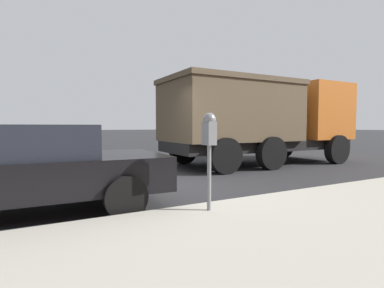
# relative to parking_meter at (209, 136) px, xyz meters

# --- Properties ---
(ground_plane) EXTENTS (220.00, 220.00, 0.00)m
(ground_plane) POSITION_rel_parking_meter_xyz_m (2.61, -0.03, -1.22)
(ground_plane) COLOR #2B2B2D
(parking_meter) EXTENTS (0.21, 0.19, 1.43)m
(parking_meter) POSITION_rel_parking_meter_xyz_m (0.00, 0.00, 0.00)
(parking_meter) COLOR gray
(parking_meter) RESTS_ON sidewalk
(car_black) EXTENTS (2.21, 4.40, 1.38)m
(car_black) POSITION_rel_parking_meter_xyz_m (1.57, 2.45, -0.48)
(car_black) COLOR black
(car_black) RESTS_ON ground_plane
(dump_truck) EXTENTS (2.94, 7.08, 2.97)m
(dump_truck) POSITION_rel_parking_meter_xyz_m (4.63, -4.96, 0.47)
(dump_truck) COLOR black
(dump_truck) RESTS_ON ground_plane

